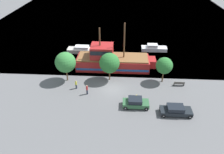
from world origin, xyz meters
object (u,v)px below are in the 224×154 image
object	(u,v)px
moored_boat_dockside	(84,50)
parked_car_curb_mid	(136,103)
pedestrian_walking_near	(76,84)
moored_boat_outer	(154,48)
pedestrian_walking_far	(87,90)
fire_hydrant	(136,97)
bench_promenade_east	(179,84)
parked_car_curb_front	(176,110)
pirate_ship	(112,60)

from	to	relation	value
moored_boat_dockside	parked_car_curb_mid	xyz separation A→B (m)	(11.34, -19.35, 0.15)
pedestrian_walking_near	moored_boat_outer	bearing A→B (deg)	47.89
moored_boat_dockside	pedestrian_walking_near	world-z (taller)	pedestrian_walking_near
parked_car_curb_mid	pedestrian_walking_far	bearing A→B (deg)	160.64
fire_hydrant	moored_boat_dockside	bearing A→B (deg)	123.67
parked_car_curb_mid	bench_promenade_east	bearing A→B (deg)	38.31
moored_boat_outer	moored_boat_dockside	bearing A→B (deg)	-173.52
moored_boat_dockside	pedestrian_walking_far	distance (m)	16.85
fire_hydrant	pedestrian_walking_far	distance (m)	8.32
parked_car_curb_front	pedestrian_walking_near	xyz separation A→B (m)	(-16.12, 5.81, 0.11)
pirate_ship	bench_promenade_east	distance (m)	13.91
pirate_ship	pedestrian_walking_near	bearing A→B (deg)	-125.81
pirate_ship	moored_boat_outer	world-z (taller)	pirate_ship
moored_boat_outer	pedestrian_walking_far	distance (m)	22.54
moored_boat_dockside	fire_hydrant	xyz separation A→B (m)	(11.57, -17.36, -0.18)
pedestrian_walking_near	parked_car_curb_mid	bearing A→B (deg)	-23.13
bench_promenade_east	moored_boat_dockside	bearing A→B (deg)	146.07
moored_boat_outer	fire_hydrant	xyz separation A→B (m)	(-4.79, -19.22, -0.19)
moored_boat_outer	parked_car_curb_mid	distance (m)	21.79
parked_car_curb_mid	pirate_ship	bearing A→B (deg)	110.05
moored_boat_dockside	moored_boat_outer	bearing A→B (deg)	6.48
fire_hydrant	pedestrian_walking_near	xyz separation A→B (m)	(-10.44, 2.38, 0.42)
fire_hydrant	moored_boat_outer	bearing A→B (deg)	76.02
fire_hydrant	bench_promenade_east	size ratio (longest dim) A/B	0.41
pedestrian_walking_near	bench_promenade_east	bearing A→B (deg)	6.15
parked_car_curb_front	bench_promenade_east	bearing A→B (deg)	74.85
moored_boat_dockside	moored_boat_outer	world-z (taller)	moored_boat_outer
parked_car_curb_front	fire_hydrant	size ratio (longest dim) A/B	6.09
pedestrian_walking_near	pedestrian_walking_far	world-z (taller)	pedestrian_walking_far
parked_car_curb_front	pedestrian_walking_near	size ratio (longest dim) A/B	2.82
fire_hydrant	pedestrian_walking_near	world-z (taller)	pedestrian_walking_near
fire_hydrant	bench_promenade_east	xyz separation A→B (m)	(7.79, 4.34, 0.03)
pedestrian_walking_near	pedestrian_walking_far	xyz separation A→B (m)	(2.17, -1.54, 0.08)
pirate_ship	pedestrian_walking_far	world-z (taller)	pirate_ship
moored_boat_dockside	bench_promenade_east	world-z (taller)	moored_boat_dockside
moored_boat_dockside	moored_boat_outer	distance (m)	16.46
moored_boat_dockside	pedestrian_walking_far	bearing A→B (deg)	-78.70
pirate_ship	fire_hydrant	world-z (taller)	pirate_ship
moored_boat_outer	bench_promenade_east	xyz separation A→B (m)	(3.00, -14.88, -0.16)
moored_boat_dockside	parked_car_curb_front	bearing A→B (deg)	-50.33
parked_car_curb_mid	moored_boat_dockside	bearing A→B (deg)	120.39
moored_boat_outer	parked_car_curb_mid	xyz separation A→B (m)	(-5.01, -21.20, 0.14)
parked_car_curb_mid	parked_car_curb_front	bearing A→B (deg)	-13.80
bench_promenade_east	pedestrian_walking_far	xyz separation A→B (m)	(-16.05, -3.50, 0.47)
pedestrian_walking_near	pedestrian_walking_far	bearing A→B (deg)	-35.31
moored_boat_outer	pedestrian_walking_near	world-z (taller)	pedestrian_walking_near
pirate_ship	pedestrian_walking_far	bearing A→B (deg)	-110.56
bench_promenade_east	pedestrian_walking_far	world-z (taller)	pedestrian_walking_far
moored_boat_dockside	parked_car_curb_front	size ratio (longest dim) A/B	1.71
pirate_ship	pedestrian_walking_far	xyz separation A→B (m)	(-3.55, -9.48, -0.80)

